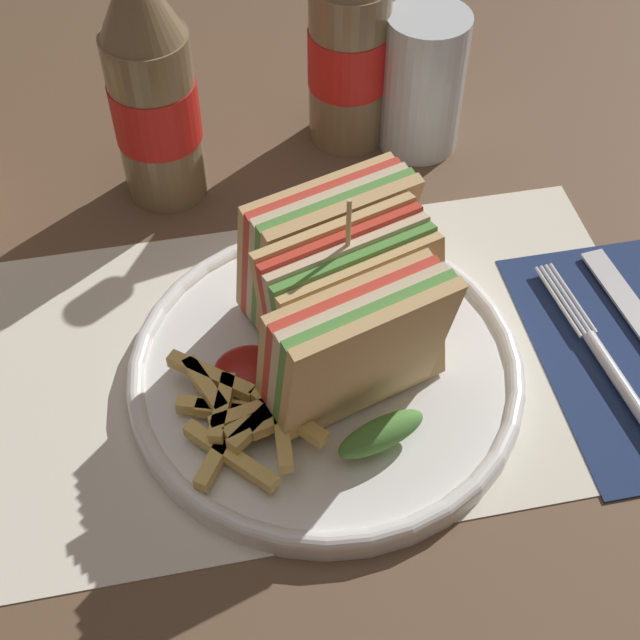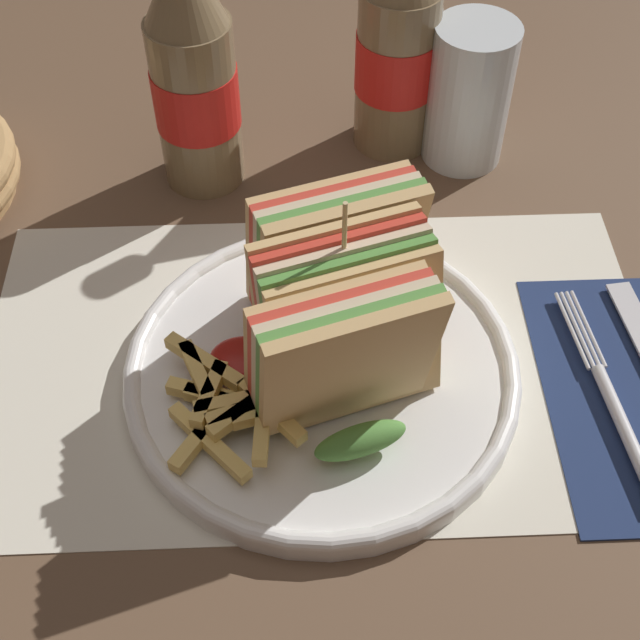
{
  "view_description": "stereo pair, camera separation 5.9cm",
  "coord_description": "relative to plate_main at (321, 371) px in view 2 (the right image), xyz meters",
  "views": [
    {
      "loc": [
        -0.06,
        -0.37,
        0.49
      ],
      "look_at": [
        0.02,
        0.0,
        0.04
      ],
      "focal_mm": 50.0,
      "sensor_mm": 36.0,
      "label": 1
    },
    {
      "loc": [
        0.0,
        -0.38,
        0.49
      ],
      "look_at": [
        0.02,
        0.0,
        0.04
      ],
      "focal_mm": 50.0,
      "sensor_mm": 36.0,
      "label": 2
    }
  ],
  "objects": [
    {
      "name": "plate_main",
      "position": [
        0.0,
        0.0,
        0.0
      ],
      "size": [
        0.27,
        0.27,
        0.02
      ],
      "color": "white",
      "rests_on": "ground_plane"
    },
    {
      "name": "glass_near",
      "position": [
        0.13,
        0.24,
        0.04
      ],
      "size": [
        0.07,
        0.07,
        0.12
      ],
      "color": "silver",
      "rests_on": "ground_plane"
    },
    {
      "name": "ketchup_blob",
      "position": [
        -0.05,
        -0.0,
        0.02
      ],
      "size": [
        0.04,
        0.04,
        0.02
      ],
      "color": "maroon",
      "rests_on": "plate_main"
    },
    {
      "name": "napkin",
      "position": [
        0.21,
        -0.02,
        -0.01
      ],
      "size": [
        0.12,
        0.21,
        0.0
      ],
      "color": "navy",
      "rests_on": "ground_plane"
    },
    {
      "name": "fries_pile",
      "position": [
        -0.06,
        -0.04,
        0.02
      ],
      "size": [
        0.1,
        0.11,
        0.02
      ],
      "color": "#E5C166",
      "rests_on": "plate_main"
    },
    {
      "name": "club_sandwich",
      "position": [
        0.01,
        0.0,
        0.06
      ],
      "size": [
        0.13,
        0.19,
        0.15
      ],
      "color": "tan",
      "rests_on": "plate_main"
    },
    {
      "name": "fork",
      "position": [
        0.19,
        -0.04,
        -0.0
      ],
      "size": [
        0.03,
        0.18,
        0.01
      ],
      "rotation": [
        0.0,
        0.0,
        0.11
      ],
      "color": "silver",
      "rests_on": "napkin"
    },
    {
      "name": "coke_bottle_near",
      "position": [
        -0.09,
        0.22,
        0.09
      ],
      "size": [
        0.07,
        0.07,
        0.23
      ],
      "color": "#7A6647",
      "rests_on": "ground_plane"
    },
    {
      "name": "placemat",
      "position": [
        -0.0,
        0.02,
        -0.01
      ],
      "size": [
        0.47,
        0.28,
        0.0
      ],
      "color": "silver",
      "rests_on": "ground_plane"
    },
    {
      "name": "coke_bottle_far",
      "position": [
        0.07,
        0.26,
        0.09
      ],
      "size": [
        0.07,
        0.07,
        0.23
      ],
      "color": "#7A6647",
      "rests_on": "ground_plane"
    },
    {
      "name": "ground_plane",
      "position": [
        -0.02,
        0.02,
        -0.01
      ],
      "size": [
        4.0,
        4.0,
        0.0
      ],
      "primitive_type": "plane",
      "color": "brown"
    }
  ]
}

